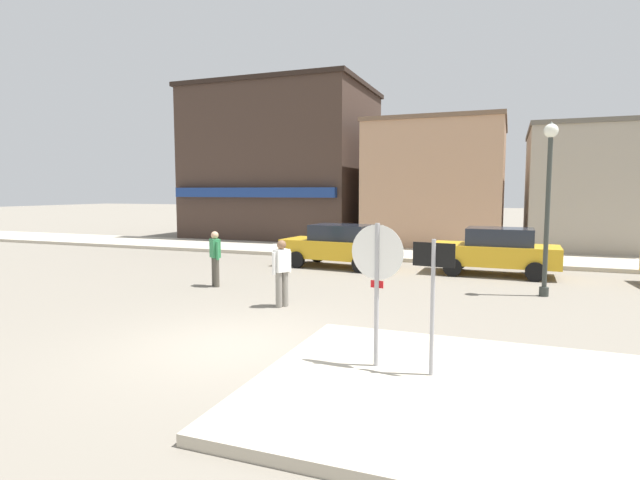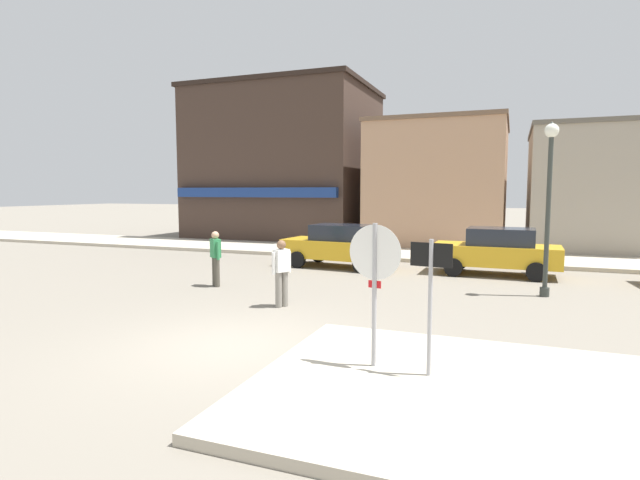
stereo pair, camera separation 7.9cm
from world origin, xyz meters
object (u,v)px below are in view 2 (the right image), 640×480
at_px(parked_car_nearest, 339,245).
at_px(parked_car_second, 497,251).
at_px(lamp_post, 549,184).
at_px(pedestrian_crossing_near, 282,271).
at_px(stop_sign, 375,276).
at_px(pedestrian_crossing_far, 216,257).
at_px(one_way_sign, 430,294).

relative_size(parked_car_nearest, parked_car_second, 1.03).
distance_m(lamp_post, parked_car_nearest, 7.60).
xyz_separation_m(lamp_post, pedestrian_crossing_near, (-5.95, -3.58, -2.09)).
bearing_deg(stop_sign, parked_car_second, 82.06).
bearing_deg(stop_sign, pedestrian_crossing_far, 139.72).
distance_m(lamp_post, pedestrian_crossing_near, 7.25).
xyz_separation_m(lamp_post, pedestrian_crossing_far, (-8.86, -1.93, -2.09)).
bearing_deg(parked_car_nearest, one_way_sign, -64.50).
relative_size(parked_car_second, pedestrian_crossing_near, 2.51).
relative_size(lamp_post, pedestrian_crossing_far, 2.82).
height_order(parked_car_nearest, parked_car_second, same).
bearing_deg(parked_car_second, pedestrian_crossing_near, -124.81).
bearing_deg(lamp_post, one_way_sign, -104.73).
height_order(lamp_post, parked_car_nearest, lamp_post).
xyz_separation_m(stop_sign, parked_car_nearest, (-3.98, 9.99, -0.71)).
relative_size(pedestrian_crossing_near, pedestrian_crossing_far, 1.00).
height_order(stop_sign, pedestrian_crossing_near, stop_sign).
bearing_deg(parked_car_second, lamp_post, -67.35).
xyz_separation_m(parked_car_nearest, parked_car_second, (5.41, 0.25, 0.00)).
relative_size(parked_car_nearest, pedestrian_crossing_near, 2.57).
distance_m(parked_car_second, pedestrian_crossing_near, 8.15).
bearing_deg(parked_car_second, pedestrian_crossing_far, -146.28).
relative_size(parked_car_nearest, pedestrian_crossing_far, 2.57).
xyz_separation_m(parked_car_second, pedestrian_crossing_far, (-7.56, -5.04, 0.06)).
distance_m(parked_car_nearest, parked_car_second, 5.41).
relative_size(lamp_post, pedestrian_crossing_near, 2.82).
bearing_deg(lamp_post, parked_car_second, 112.65).
relative_size(one_way_sign, pedestrian_crossing_near, 1.30).
bearing_deg(one_way_sign, parked_car_second, 86.70).
height_order(lamp_post, pedestrian_crossing_far, lamp_post).
bearing_deg(one_way_sign, lamp_post, 75.27).
bearing_deg(pedestrian_crossing_far, lamp_post, 12.28).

